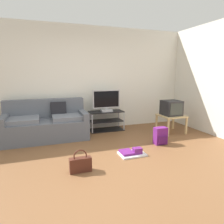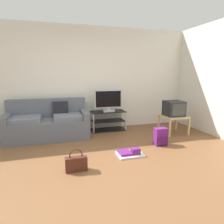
# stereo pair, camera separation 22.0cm
# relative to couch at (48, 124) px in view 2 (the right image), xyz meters

# --- Properties ---
(ground_plane) EXTENTS (9.00, 9.80, 0.02)m
(ground_plane) POSITION_rel_couch_xyz_m (0.85, -1.89, -0.35)
(ground_plane) COLOR brown
(wall_back) EXTENTS (9.00, 0.10, 2.70)m
(wall_back) POSITION_rel_couch_xyz_m (0.85, 0.56, 1.01)
(wall_back) COLOR silver
(wall_back) RESTS_ON ground_plane
(wall_right) EXTENTS (0.10, 3.60, 2.70)m
(wall_right) POSITION_rel_couch_xyz_m (3.90, -1.05, 1.01)
(wall_right) COLOR silver
(wall_right) RESTS_ON ground_plane
(couch) EXTENTS (1.84, 0.87, 0.89)m
(couch) POSITION_rel_couch_xyz_m (0.00, 0.00, 0.00)
(couch) COLOR #565B66
(couch) RESTS_ON ground_plane
(tv_stand) EXTENTS (0.89, 0.44, 0.51)m
(tv_stand) POSITION_rel_couch_xyz_m (1.52, 0.21, -0.08)
(tv_stand) COLOR black
(tv_stand) RESTS_ON ground_plane
(flat_tv) EXTENTS (0.73, 0.22, 0.56)m
(flat_tv) POSITION_rel_couch_xyz_m (1.52, 0.19, 0.46)
(flat_tv) COLOR #B2B2B7
(flat_tv) RESTS_ON tv_stand
(side_table) EXTENTS (0.59, 0.59, 0.45)m
(side_table) POSITION_rel_couch_xyz_m (3.03, -0.54, 0.05)
(side_table) COLOR tan
(side_table) RESTS_ON ground_plane
(crt_tv) EXTENTS (0.43, 0.42, 0.37)m
(crt_tv) POSITION_rel_couch_xyz_m (3.03, -0.52, 0.30)
(crt_tv) COLOR #232326
(crt_tv) RESTS_ON side_table
(backpack) EXTENTS (0.27, 0.24, 0.37)m
(backpack) POSITION_rel_couch_xyz_m (2.29, -1.21, -0.16)
(backpack) COLOR #661E70
(backpack) RESTS_ON ground_plane
(handbag) EXTENTS (0.34, 0.12, 0.36)m
(handbag) POSITION_rel_couch_xyz_m (0.44, -1.88, -0.21)
(handbag) COLOR #4C2319
(handbag) RESTS_ON ground_plane
(floor_tray) EXTENTS (0.48, 0.35, 0.14)m
(floor_tray) POSITION_rel_couch_xyz_m (1.46, -1.54, -0.30)
(floor_tray) COLOR silver
(floor_tray) RESTS_ON ground_plane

